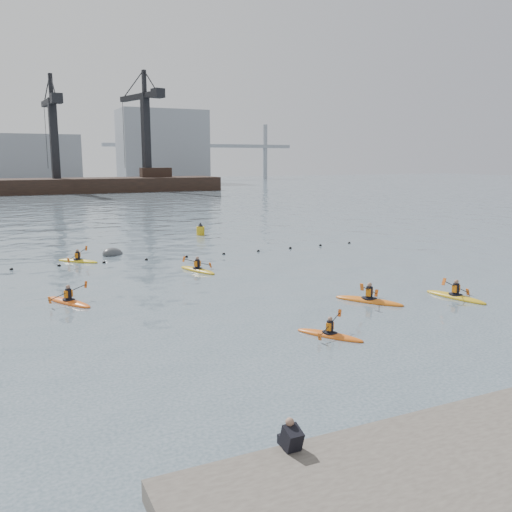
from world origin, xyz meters
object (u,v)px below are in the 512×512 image
object	(u,v)px
kayaker_5	(78,260)
kayaker_4	(369,300)
kayaker_2	(69,301)
kayaker_3	(198,269)
mooring_buoy	(113,254)
nav_buoy	(200,231)
kayaker_1	(455,296)
kayaker_0	(330,334)

from	to	relation	value
kayaker_5	kayaker_4	bearing A→B (deg)	-102.42
kayaker_2	kayaker_3	world-z (taller)	kayaker_3
kayaker_5	mooring_buoy	world-z (taller)	kayaker_5
kayaker_4	nav_buoy	bearing A→B (deg)	-125.29
kayaker_5	kayaker_1	bearing A→B (deg)	-95.39
mooring_buoy	kayaker_3	bearing A→B (deg)	-66.23
kayaker_1	kayaker_5	world-z (taller)	kayaker_1
kayaker_0	kayaker_5	bearing A→B (deg)	76.26
kayaker_2	nav_buoy	distance (m)	25.58
kayaker_3	kayaker_4	bearing A→B (deg)	-83.72
mooring_buoy	nav_buoy	xyz separation A→B (m)	(9.77, 7.42, 0.43)
kayaker_3	nav_buoy	xyz separation A→B (m)	(5.91, 16.18, 0.32)
kayaker_4	kayaker_3	bearing A→B (deg)	-98.50
kayaker_1	kayaker_0	bearing A→B (deg)	-177.06
kayaker_1	mooring_buoy	bearing A→B (deg)	111.32
kayaker_0	nav_buoy	size ratio (longest dim) A/B	2.03
kayaker_0	kayaker_4	bearing A→B (deg)	5.88
kayaker_1	kayaker_2	distance (m)	20.19
kayaker_0	kayaker_4	size ratio (longest dim) A/B	0.84
kayaker_4	nav_buoy	distance (m)	27.41
kayaker_2	kayaker_3	size ratio (longest dim) A/B	0.95
kayaker_2	nav_buoy	size ratio (longest dim) A/B	2.33
kayaker_0	mooring_buoy	world-z (taller)	kayaker_0
kayaker_3	kayaker_4	distance (m)	12.47
kayaker_5	nav_buoy	size ratio (longest dim) A/B	2.01
kayaker_5	nav_buoy	distance (m)	15.77
kayaker_1	kayaker_2	bearing A→B (deg)	145.86
kayaker_0	kayaker_2	distance (m)	13.70
kayaker_4	nav_buoy	xyz separation A→B (m)	(0.49, 27.41, 0.32)
kayaker_1	kayaker_3	bearing A→B (deg)	116.92
kayaker_1	kayaker_5	size ratio (longest dim) A/B	1.28
kayaker_4	mooring_buoy	world-z (taller)	kayaker_4
kayaker_3	mooring_buoy	distance (m)	9.57
kayaker_1	nav_buoy	distance (m)	29.00
kayaker_0	kayaker_5	xyz separation A→B (m)	(-7.29, 21.76, 0.01)
kayaker_2	kayaker_1	bearing A→B (deg)	-51.31
nav_buoy	mooring_buoy	bearing A→B (deg)	-142.77
mooring_buoy	kayaker_5	bearing A→B (deg)	-144.58
kayaker_2	kayaker_4	xyz separation A→B (m)	(14.04, -6.36, 0.01)
kayaker_2	kayaker_5	bearing A→B (deg)	51.61
kayaker_1	kayaker_2	world-z (taller)	kayaker_1
kayaker_2	kayaker_5	world-z (taller)	kayaker_5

